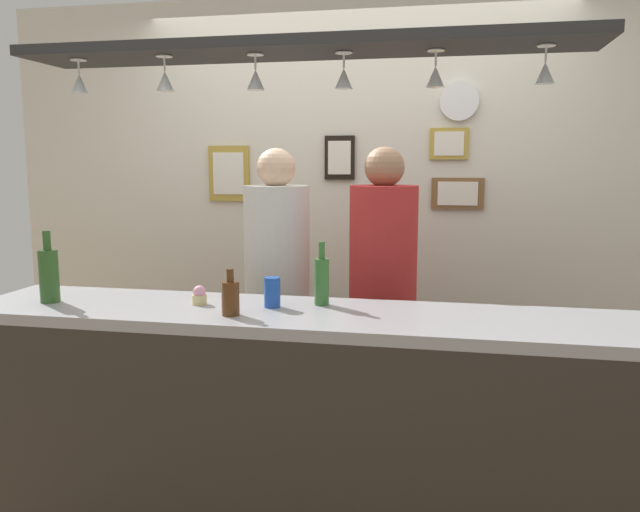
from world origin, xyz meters
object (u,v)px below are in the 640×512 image
cupcake (199,296)px  picture_frame_crest (340,158)px  person_left_white_patterned_shirt (277,278)px  person_right_red_shirt (383,282)px  bottle_beer_green_import (322,280)px  picture_frame_caricature (229,173)px  bottle_beer_brown_stubby (230,297)px  drink_can (272,292)px  picture_frame_upper_small (449,144)px  bottle_champagne_green (49,274)px  picture_frame_lower_pair (458,193)px  wall_clock (459,101)px

cupcake → picture_frame_crest: picture_frame_crest is taller
person_left_white_patterned_shirt → person_right_red_shirt: (0.55, 0.00, 0.00)m
person_right_red_shirt → bottle_beer_green_import: bearing=-106.0°
cupcake → picture_frame_caricature: picture_frame_caricature is taller
cupcake → bottle_beer_brown_stubby: bearing=-39.2°
bottle_beer_green_import → cupcake: bearing=-169.4°
drink_can → cupcake: bearing=-178.0°
bottle_beer_green_import → picture_frame_upper_small: (0.49, 1.28, 0.58)m
person_left_white_patterned_shirt → bottle_beer_green_import: 0.75m
person_left_white_patterned_shirt → drink_can: size_ratio=13.87×
person_right_red_shirt → drink_can: bearing=-117.1°
bottle_champagne_green → picture_frame_upper_small: size_ratio=1.36×
drink_can → picture_frame_lower_pair: bearing=61.6°
picture_frame_crest → wall_clock: size_ratio=1.18×
drink_can → wall_clock: bearing=61.7°
bottle_beer_brown_stubby → bottle_beer_green_import: bottle_beer_green_import is taller
bottle_beer_brown_stubby → picture_frame_lower_pair: picture_frame_lower_pair is taller
person_right_red_shirt → picture_frame_crest: 0.95m
drink_can → wall_clock: wall_clock is taller
cupcake → wall_clock: bearing=52.8°
picture_frame_crest → wall_clock: bearing=-0.5°
drink_can → picture_frame_lower_pair: 1.58m
picture_frame_caricature → picture_frame_upper_small: picture_frame_upper_small is taller
bottle_beer_green_import → picture_frame_caricature: bearing=123.5°
bottle_beer_brown_stubby → picture_frame_upper_small: size_ratio=0.82×
drink_can → person_right_red_shirt: bearing=62.9°
picture_frame_upper_small → picture_frame_caricature: bearing=180.0°
bottle_beer_brown_stubby → bottle_beer_green_import: 0.39m
wall_clock → picture_frame_upper_small: bearing=172.9°
bottle_beer_brown_stubby → picture_frame_upper_small: bearing=62.4°
picture_frame_upper_small → bottle_beer_green_import: bearing=-111.0°
picture_frame_lower_pair → wall_clock: bearing=-139.9°
person_left_white_patterned_shirt → picture_frame_lower_pair: (0.92, 0.63, 0.42)m
picture_frame_upper_small → picture_frame_lower_pair: (0.06, 0.00, -0.29)m
bottle_beer_brown_stubby → picture_frame_lower_pair: (0.85, 1.53, 0.33)m
wall_clock → picture_frame_crest: bearing=179.5°
bottle_beer_brown_stubby → bottle_champagne_green: bearing=175.0°
bottle_champagne_green → person_left_white_patterned_shirt: bearing=47.4°
drink_can → picture_frame_lower_pair: (0.74, 1.36, 0.34)m
drink_can → picture_frame_caricature: picture_frame_caricature is taller
person_left_white_patterned_shirt → wall_clock: bearing=34.6°
wall_clock → picture_frame_caricature: bearing=179.7°
bottle_beer_brown_stubby → drink_can: 0.20m
bottle_champagne_green → drink_can: 0.94m
person_left_white_patterned_shirt → cupcake: (-0.13, -0.74, 0.06)m
person_right_red_shirt → wall_clock: bearing=60.3°
picture_frame_crest → bottle_beer_brown_stubby: bearing=-95.9°
bottle_beer_brown_stubby → person_left_white_patterned_shirt: bearing=94.0°
person_right_red_shirt → picture_frame_caricature: 1.32m
bottle_beer_green_import → wall_clock: wall_clock is taller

